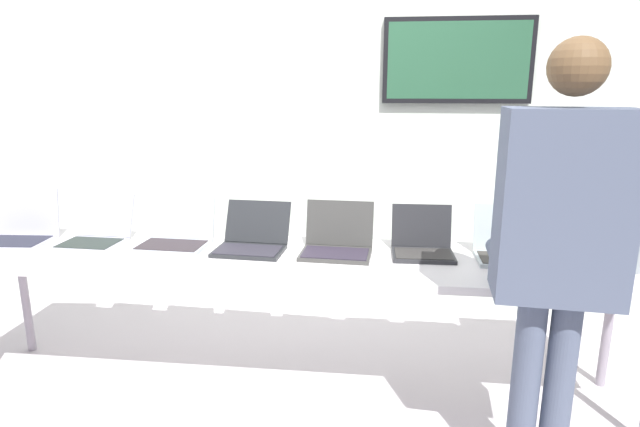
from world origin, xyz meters
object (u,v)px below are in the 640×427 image
object	(u,v)px
laptop_station_1	(97,233)
laptop_station_0	(20,230)
laptop_station_4	(337,242)
workbench	(290,264)
person	(558,238)
laptop_station_6	(513,247)
equipment_box	(607,231)
laptop_station_3	(252,239)
laptop_station_5	(422,244)
laptop_station_2	(177,234)

from	to	relation	value
laptop_station_1	laptop_station_0	bearing A→B (deg)	-177.16
laptop_station_4	laptop_station_1	bearing A→B (deg)	178.87
workbench	person	world-z (taller)	person
laptop_station_4	laptop_station_6	bearing A→B (deg)	0.67
equipment_box	laptop_station_3	bearing A→B (deg)	179.74
workbench	laptop_station_1	xyz separation A→B (m)	(-1.11, 0.10, 0.10)
laptop_station_5	laptop_station_6	size ratio (longest dim) A/B	0.85
laptop_station_3	laptop_station_6	size ratio (longest dim) A/B	1.01
laptop_station_2	laptop_station_4	world-z (taller)	laptop_station_2
laptop_station_3	laptop_station_5	distance (m)	0.90
laptop_station_4	person	world-z (taller)	person
laptop_station_0	laptop_station_5	distance (m)	2.24
laptop_station_2	laptop_station_1	bearing A→B (deg)	-178.29
workbench	laptop_station_3	size ratio (longest dim) A/B	9.63
equipment_box	laptop_station_0	xyz separation A→B (m)	(-3.12, 0.00, -0.10)
equipment_box	laptop_station_6	distance (m)	0.45
laptop_station_0	laptop_station_3	bearing A→B (deg)	0.19
laptop_station_5	person	bearing A→B (deg)	-59.65
equipment_box	laptop_station_2	world-z (taller)	equipment_box
laptop_station_0	laptop_station_5	size ratio (longest dim) A/B	1.20
laptop_station_0	laptop_station_6	bearing A→B (deg)	0.13
laptop_station_5	person	size ratio (longest dim) A/B	0.18
laptop_station_5	laptop_station_4	bearing A→B (deg)	-175.94
laptop_station_1	laptop_station_5	bearing A→B (deg)	0.15
workbench	laptop_station_2	bearing A→B (deg)	170.26
laptop_station_2	laptop_station_3	xyz separation A→B (m)	(0.43, -0.03, -0.01)
laptop_station_2	laptop_station_5	bearing A→B (deg)	-0.39
equipment_box	laptop_station_1	world-z (taller)	equipment_box
laptop_station_0	laptop_station_1	distance (m)	0.45
workbench	laptop_station_0	bearing A→B (deg)	177.21
equipment_box	laptop_station_6	xyz separation A→B (m)	(-0.43, 0.01, -0.10)
person	workbench	bearing A→B (deg)	150.70
laptop_station_1	laptop_station_6	distance (m)	2.24
workbench	equipment_box	bearing A→B (deg)	2.64
laptop_station_1	laptop_station_4	xyz separation A→B (m)	(1.35, -0.03, 0.00)
laptop_station_3	workbench	bearing A→B (deg)	-20.42
laptop_station_1	laptop_station_6	size ratio (longest dim) A/B	0.97
laptop_station_0	laptop_station_6	size ratio (longest dim) A/B	1.02
laptop_station_4	laptop_station_5	bearing A→B (deg)	4.06
laptop_station_0	laptop_station_1	world-z (taller)	laptop_station_0
laptop_station_5	laptop_station_2	bearing A→B (deg)	179.61
laptop_station_5	laptop_station_3	bearing A→B (deg)	-178.57
person	laptop_station_4	bearing A→B (deg)	141.35
laptop_station_5	laptop_station_6	bearing A→B (deg)	-2.66
equipment_box	person	world-z (taller)	person
laptop_station_4	laptop_station_5	size ratio (longest dim) A/B	1.18
person	laptop_station_2	bearing A→B (deg)	157.36
workbench	laptop_station_3	distance (m)	0.25
laptop_station_2	laptop_station_4	size ratio (longest dim) A/B	1.01
laptop_station_5	laptop_station_6	world-z (taller)	laptop_station_6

